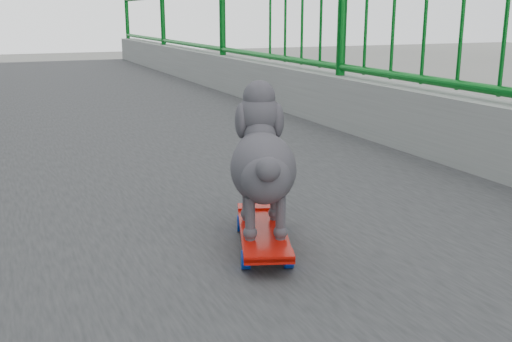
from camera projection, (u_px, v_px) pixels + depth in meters
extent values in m
cube|color=red|center=(263.00, 231.00, 1.73)|extent=(0.28, 0.47, 0.01)
cube|color=#99999E|center=(267.00, 256.00, 1.59)|extent=(0.08, 0.06, 0.02)
cylinder|color=#0729A0|center=(246.00, 260.00, 1.59)|extent=(0.04, 0.06, 0.05)
sphere|color=yellow|center=(246.00, 260.00, 1.59)|extent=(0.02, 0.02, 0.02)
cylinder|color=#0729A0|center=(288.00, 259.00, 1.60)|extent=(0.04, 0.06, 0.05)
sphere|color=yellow|center=(288.00, 259.00, 1.60)|extent=(0.02, 0.02, 0.02)
cube|color=#99999E|center=(259.00, 220.00, 1.87)|extent=(0.08, 0.06, 0.02)
cylinder|color=#0729A0|center=(241.00, 223.00, 1.87)|extent=(0.04, 0.06, 0.05)
sphere|color=yellow|center=(241.00, 223.00, 1.87)|extent=(0.02, 0.02, 0.02)
cylinder|color=#0729A0|center=(278.00, 222.00, 1.88)|extent=(0.04, 0.06, 0.05)
sphere|color=yellow|center=(278.00, 222.00, 1.88)|extent=(0.02, 0.02, 0.02)
ellipsoid|color=#312E33|center=(263.00, 168.00, 1.68)|extent=(0.27, 0.33, 0.19)
sphere|color=#312E33|center=(259.00, 114.00, 1.80)|extent=(0.13, 0.13, 0.13)
sphere|color=black|center=(257.00, 115.00, 1.89)|extent=(0.02, 0.02, 0.02)
sphere|color=#312E33|center=(268.00, 169.00, 1.52)|extent=(0.06, 0.06, 0.06)
cylinder|color=#312E33|center=(247.00, 201.00, 1.79)|extent=(0.03, 0.03, 0.12)
cylinder|color=#312E33|center=(275.00, 200.00, 1.79)|extent=(0.03, 0.03, 0.12)
cylinder|color=#312E33|center=(250.00, 219.00, 1.63)|extent=(0.03, 0.03, 0.12)
cylinder|color=#312E33|center=(281.00, 218.00, 1.63)|extent=(0.03, 0.03, 0.12)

